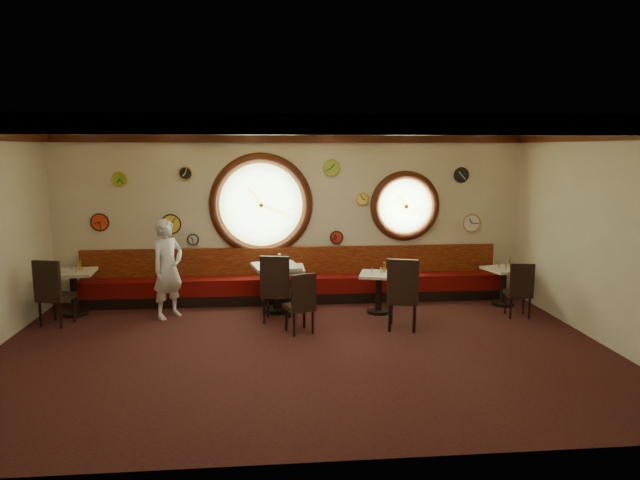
# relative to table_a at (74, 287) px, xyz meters

# --- Properties ---
(floor) EXTENTS (9.00, 6.00, 0.00)m
(floor) POSITION_rel_table_a_xyz_m (3.90, -2.21, -0.50)
(floor) COLOR black
(floor) RESTS_ON ground
(ceiling) EXTENTS (9.00, 6.00, 0.02)m
(ceiling) POSITION_rel_table_a_xyz_m (3.90, -2.21, 2.70)
(ceiling) COLOR gold
(ceiling) RESTS_ON wall_back
(wall_back) EXTENTS (9.00, 0.02, 3.20)m
(wall_back) POSITION_rel_table_a_xyz_m (3.90, 0.79, 1.10)
(wall_back) COLOR beige
(wall_back) RESTS_ON floor
(wall_front) EXTENTS (9.00, 0.02, 3.20)m
(wall_front) POSITION_rel_table_a_xyz_m (3.90, -5.21, 1.10)
(wall_front) COLOR beige
(wall_front) RESTS_ON floor
(wall_right) EXTENTS (0.02, 6.00, 3.20)m
(wall_right) POSITION_rel_table_a_xyz_m (8.40, -2.21, 1.10)
(wall_right) COLOR beige
(wall_right) RESTS_ON floor
(molding_back) EXTENTS (9.00, 0.10, 0.18)m
(molding_back) POSITION_rel_table_a_xyz_m (3.90, 0.74, 2.61)
(molding_back) COLOR #361409
(molding_back) RESTS_ON wall_back
(molding_front) EXTENTS (9.00, 0.10, 0.18)m
(molding_front) POSITION_rel_table_a_xyz_m (3.90, -5.16, 2.61)
(molding_front) COLOR #361409
(molding_front) RESTS_ON wall_back
(molding_right) EXTENTS (0.10, 6.00, 0.18)m
(molding_right) POSITION_rel_table_a_xyz_m (8.35, -2.21, 2.61)
(molding_right) COLOR #361409
(molding_right) RESTS_ON wall_back
(banquette_base) EXTENTS (8.00, 0.55, 0.20)m
(banquette_base) POSITION_rel_table_a_xyz_m (3.90, 0.51, -0.40)
(banquette_base) COLOR black
(banquette_base) RESTS_ON floor
(banquette_seat) EXTENTS (8.00, 0.55, 0.30)m
(banquette_seat) POSITION_rel_table_a_xyz_m (3.90, 0.51, -0.15)
(banquette_seat) COLOR #580807
(banquette_seat) RESTS_ON banquette_base
(banquette_back) EXTENTS (8.00, 0.10, 0.55)m
(banquette_back) POSITION_rel_table_a_xyz_m (3.90, 0.73, 0.25)
(banquette_back) COLOR #5E0709
(banquette_back) RESTS_ON wall_back
(porthole_left_glass) EXTENTS (1.66, 0.02, 1.66)m
(porthole_left_glass) POSITION_rel_table_a_xyz_m (3.30, 0.78, 1.35)
(porthole_left_glass) COLOR #A3D37F
(porthole_left_glass) RESTS_ON wall_back
(porthole_left_frame) EXTENTS (1.98, 0.18, 1.98)m
(porthole_left_frame) POSITION_rel_table_a_xyz_m (3.30, 0.77, 1.35)
(porthole_left_frame) COLOR #361409
(porthole_left_frame) RESTS_ON wall_back
(porthole_left_ring) EXTENTS (1.61, 0.03, 1.61)m
(porthole_left_ring) POSITION_rel_table_a_xyz_m (3.30, 0.74, 1.35)
(porthole_left_ring) COLOR gold
(porthole_left_ring) RESTS_ON wall_back
(porthole_right_glass) EXTENTS (1.10, 0.02, 1.10)m
(porthole_right_glass) POSITION_rel_table_a_xyz_m (6.10, 0.78, 1.30)
(porthole_right_glass) COLOR #A3D37F
(porthole_right_glass) RESTS_ON wall_back
(porthole_right_frame) EXTENTS (1.38, 0.18, 1.38)m
(porthole_right_frame) POSITION_rel_table_a_xyz_m (6.10, 0.77, 1.30)
(porthole_right_frame) COLOR #361409
(porthole_right_frame) RESTS_ON wall_back
(porthole_right_ring) EXTENTS (1.09, 0.03, 1.09)m
(porthole_right_ring) POSITION_rel_table_a_xyz_m (6.10, 0.74, 1.30)
(porthole_right_ring) COLOR gold
(porthole_right_ring) RESTS_ON wall_back
(wall_clock_0) EXTENTS (0.26, 0.03, 0.26)m
(wall_clock_0) POSITION_rel_table_a_xyz_m (0.70, 0.75, 1.85)
(wall_clock_0) COLOR #7DBA25
(wall_clock_0) RESTS_ON wall_back
(wall_clock_1) EXTENTS (0.34, 0.03, 0.34)m
(wall_clock_1) POSITION_rel_table_a_xyz_m (7.45, 0.75, 0.95)
(wall_clock_1) COLOR white
(wall_clock_1) RESTS_ON wall_back
(wall_clock_2) EXTENTS (0.30, 0.03, 0.30)m
(wall_clock_2) POSITION_rel_table_a_xyz_m (4.65, 0.75, 2.05)
(wall_clock_2) COLOR #89BA3A
(wall_clock_2) RESTS_ON wall_back
(wall_clock_3) EXTENTS (0.36, 0.03, 0.36)m
(wall_clock_3) POSITION_rel_table_a_xyz_m (1.60, 0.75, 1.00)
(wall_clock_3) COLOR yellow
(wall_clock_3) RESTS_ON wall_back
(wall_clock_4) EXTENTS (0.28, 0.03, 0.28)m
(wall_clock_4) POSITION_rel_table_a_xyz_m (7.20, 0.75, 1.90)
(wall_clock_4) COLOR black
(wall_clock_4) RESTS_ON wall_back
(wall_clock_5) EXTENTS (0.22, 0.03, 0.22)m
(wall_clock_5) POSITION_rel_table_a_xyz_m (5.25, 0.75, 1.45)
(wall_clock_5) COLOR #FDDA54
(wall_clock_5) RESTS_ON wall_back
(wall_clock_6) EXTENTS (0.32, 0.03, 0.32)m
(wall_clock_6) POSITION_rel_table_a_xyz_m (0.30, 0.75, 1.05)
(wall_clock_6) COLOR red
(wall_clock_6) RESTS_ON wall_back
(wall_clock_7) EXTENTS (0.20, 0.03, 0.20)m
(wall_clock_7) POSITION_rel_table_a_xyz_m (2.00, 0.75, 0.70)
(wall_clock_7) COLOR silver
(wall_clock_7) RESTS_ON wall_back
(wall_clock_8) EXTENTS (0.24, 0.03, 0.24)m
(wall_clock_8) POSITION_rel_table_a_xyz_m (4.75, 0.75, 0.70)
(wall_clock_8) COLOR red
(wall_clock_8) RESTS_ON wall_back
(wall_clock_9) EXTENTS (0.24, 0.03, 0.24)m
(wall_clock_9) POSITION_rel_table_a_xyz_m (1.90, 0.75, 1.95)
(wall_clock_9) COLOR black
(wall_clock_9) RESTS_ON wall_back
(table_a) EXTENTS (0.77, 0.77, 0.79)m
(table_a) POSITION_rel_table_a_xyz_m (0.00, 0.00, 0.00)
(table_a) COLOR black
(table_a) RESTS_ON floor
(table_b) EXTENTS (0.73, 0.73, 0.79)m
(table_b) POSITION_rel_table_a_xyz_m (3.70, -0.07, 0.01)
(table_b) COLOR black
(table_b) RESTS_ON floor
(table_c) EXTENTS (0.92, 0.92, 0.86)m
(table_c) POSITION_rel_table_a_xyz_m (3.55, -0.15, 0.05)
(table_c) COLOR black
(table_c) RESTS_ON floor
(table_d) EXTENTS (0.81, 0.81, 0.72)m
(table_d) POSITION_rel_table_a_xyz_m (5.37, -0.39, -0.04)
(table_d) COLOR black
(table_d) RESTS_ON floor
(table_e) EXTENTS (0.79, 0.79, 0.71)m
(table_e) POSITION_rel_table_a_xyz_m (7.80, -0.10, -0.05)
(table_e) COLOR black
(table_e) RESTS_ON floor
(chair_a) EXTENTS (0.58, 0.58, 0.69)m
(chair_a) POSITION_rel_table_a_xyz_m (-0.13, -0.66, 0.15)
(chair_a) COLOR black
(chair_a) RESTS_ON floor
(chair_b) EXTENTS (0.53, 0.53, 0.61)m
(chair_b) POSITION_rel_table_a_xyz_m (3.93, -1.43, 0.07)
(chair_b) COLOR black
(chair_b) RESTS_ON floor
(chair_c) EXTENTS (0.56, 0.56, 0.72)m
(chair_c) POSITION_rel_table_a_xyz_m (3.54, -0.81, 0.17)
(chair_c) COLOR black
(chair_c) RESTS_ON floor
(chair_d) EXTENTS (0.61, 0.61, 0.74)m
(chair_d) POSITION_rel_table_a_xyz_m (5.56, -1.42, 0.18)
(chair_d) COLOR black
(chair_d) RESTS_ON floor
(chair_e) EXTENTS (0.46, 0.46, 0.60)m
(chair_e) POSITION_rel_table_a_xyz_m (7.73, -0.93, 0.06)
(chair_e) COLOR black
(chair_e) RESTS_ON floor
(condiment_a_salt) EXTENTS (0.03, 0.03, 0.10)m
(condiment_a_salt) POSITION_rel_table_a_xyz_m (-0.05, 0.11, 0.34)
(condiment_a_salt) COLOR silver
(condiment_a_salt) RESTS_ON table_a
(condiment_b_salt) EXTENTS (0.03, 0.03, 0.09)m
(condiment_b_salt) POSITION_rel_table_a_xyz_m (3.63, 0.02, 0.34)
(condiment_b_salt) COLOR silver
(condiment_b_salt) RESTS_ON table_b
(condiment_c_salt) EXTENTS (0.04, 0.04, 0.11)m
(condiment_c_salt) POSITION_rel_table_a_xyz_m (3.47, -0.07, 0.42)
(condiment_c_salt) COLOR silver
(condiment_c_salt) RESTS_ON table_c
(condiment_d_salt) EXTENTS (0.03, 0.03, 0.09)m
(condiment_d_salt) POSITION_rel_table_a_xyz_m (5.26, -0.32, 0.27)
(condiment_d_salt) COLOR silver
(condiment_d_salt) RESTS_ON table_d
(condiment_a_pepper) EXTENTS (0.03, 0.03, 0.09)m
(condiment_a_pepper) POSITION_rel_table_a_xyz_m (0.06, -0.02, 0.34)
(condiment_a_pepper) COLOR silver
(condiment_a_pepper) RESTS_ON table_a
(condiment_b_pepper) EXTENTS (0.03, 0.03, 0.09)m
(condiment_b_pepper) POSITION_rel_table_a_xyz_m (3.75, -0.04, 0.34)
(condiment_b_pepper) COLOR silver
(condiment_b_pepper) RESTS_ON table_b
(condiment_c_pepper) EXTENTS (0.04, 0.04, 0.10)m
(condiment_c_pepper) POSITION_rel_table_a_xyz_m (3.51, -0.16, 0.41)
(condiment_c_pepper) COLOR silver
(condiment_c_pepper) RESTS_ON table_c
(condiment_d_pepper) EXTENTS (0.04, 0.04, 0.10)m
(condiment_d_pepper) POSITION_rel_table_a_xyz_m (5.41, -0.38, 0.28)
(condiment_d_pepper) COLOR silver
(condiment_d_pepper) RESTS_ON table_d
(condiment_a_bottle) EXTENTS (0.06, 0.06, 0.18)m
(condiment_a_bottle) POSITION_rel_table_a_xyz_m (0.12, 0.04, 0.38)
(condiment_a_bottle) COLOR yellow
(condiment_a_bottle) RESTS_ON table_a
(condiment_b_bottle) EXTENTS (0.05, 0.05, 0.16)m
(condiment_b_bottle) POSITION_rel_table_a_xyz_m (3.75, -0.01, 0.38)
(condiment_b_bottle) COLOR gold
(condiment_b_bottle) RESTS_ON table_b
(condiment_c_bottle) EXTENTS (0.05, 0.05, 0.17)m
(condiment_c_bottle) POSITION_rel_table_a_xyz_m (3.62, -0.02, 0.45)
(condiment_c_bottle) COLOR gold
(condiment_c_bottle) RESTS_ON table_c
(condiment_d_bottle) EXTENTS (0.06, 0.06, 0.18)m
(condiment_d_bottle) POSITION_rel_table_a_xyz_m (5.49, -0.31, 0.32)
(condiment_d_bottle) COLOR gold
(condiment_d_bottle) RESTS_ON table_d
(condiment_e_salt) EXTENTS (0.04, 0.04, 0.11)m
(condiment_e_salt) POSITION_rel_table_a_xyz_m (7.71, -0.05, 0.27)
(condiment_e_salt) COLOR silver
(condiment_e_salt) RESTS_ON table_e
(condiment_e_pepper) EXTENTS (0.03, 0.03, 0.09)m
(condiment_e_pepper) POSITION_rel_table_a_xyz_m (7.81, -0.16, 0.26)
(condiment_e_pepper) COLOR silver
(condiment_e_pepper) RESTS_ON table_e
(condiment_e_bottle) EXTENTS (0.04, 0.04, 0.14)m
(condiment_e_bottle) POSITION_rel_table_a_xyz_m (7.94, -0.04, 0.28)
(condiment_e_bottle) COLOR gold
(condiment_e_bottle) RESTS_ON table_e
(waiter) EXTENTS (0.72, 0.75, 1.72)m
(waiter) POSITION_rel_table_a_xyz_m (1.69, -0.32, 0.37)
(waiter) COLOR white
(waiter) RESTS_ON floor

